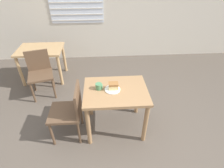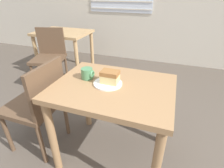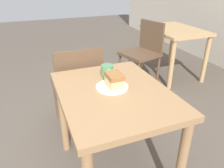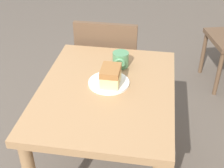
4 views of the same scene
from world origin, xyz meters
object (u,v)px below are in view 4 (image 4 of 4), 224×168
Objects in this scene: chair_near_window at (109,64)px; plate at (109,83)px; dining_table_near at (107,107)px; cake_slice at (111,76)px; coffee_mug at (121,60)px.

plate is (0.60, 0.10, 0.25)m from chair_near_window.
chair_near_window is (-0.65, -0.10, -0.12)m from dining_table_near.
plate is at bearing -138.49° from cake_slice.
cake_slice is at bearing 100.54° from chair_near_window.
chair_near_window is at bearing -170.29° from plate.
coffee_mug is (-0.18, 0.04, 0.04)m from plate.
cake_slice is (-0.03, 0.02, 0.18)m from dining_table_near.
dining_table_near is 0.67m from chair_near_window.
dining_table_near is at bearing -7.40° from plate.
cake_slice is at bearing 150.69° from dining_table_near.
chair_near_window is 0.66m from plate.
cake_slice is at bearing 41.51° from plate.
chair_near_window reaches higher than cake_slice.
chair_near_window is 0.70m from cake_slice.
dining_table_near is 8.98× the size of coffee_mug.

